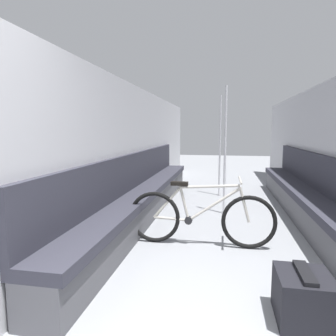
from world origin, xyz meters
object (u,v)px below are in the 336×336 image
at_px(bench_seat_row_right, 311,202).
at_px(grab_pole_far, 225,153).
at_px(grab_pole_near, 220,148).
at_px(bicycle, 200,217).
at_px(luggage_bag, 303,297).
at_px(bench_seat_row_left, 144,195).

height_order(bench_seat_row_right, grab_pole_far, grab_pole_far).
relative_size(bench_seat_row_right, grab_pole_near, 2.83).
distance_m(bicycle, grab_pole_near, 2.87).
xyz_separation_m(bench_seat_row_right, grab_pole_near, (-1.32, 1.70, 0.67)).
xyz_separation_m(bicycle, luggage_bag, (0.83, -1.27, -0.16)).
bearing_deg(luggage_bag, bench_seat_row_left, 127.30).
height_order(bicycle, grab_pole_near, grab_pole_near).
xyz_separation_m(bench_seat_row_left, luggage_bag, (1.80, -2.36, -0.15)).
bearing_deg(bench_seat_row_left, luggage_bag, -52.70).
bearing_deg(bicycle, bench_seat_row_right, 51.24).
bearing_deg(luggage_bag, grab_pole_near, 99.15).
xyz_separation_m(bench_seat_row_right, bicycle, (-1.50, -1.09, 0.01)).
distance_m(grab_pole_near, grab_pole_far, 1.36).
bearing_deg(bicycle, grab_pole_far, 94.30).
distance_m(bench_seat_row_right, grab_pole_far, 1.43).
bearing_deg(grab_pole_near, grab_pole_far, -85.85).
bearing_deg(bicycle, bench_seat_row_left, 146.72).
xyz_separation_m(bench_seat_row_left, bench_seat_row_right, (2.46, 0.00, 0.00)).
distance_m(bicycle, grab_pole_far, 1.60).
relative_size(bench_seat_row_left, grab_pole_far, 2.83).
bearing_deg(bench_seat_row_left, grab_pole_far, 15.51).
bearing_deg(grab_pole_near, bench_seat_row_left, -123.85).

